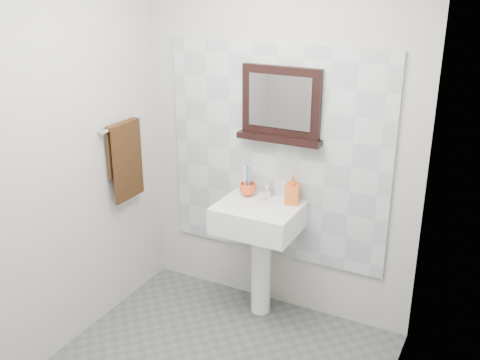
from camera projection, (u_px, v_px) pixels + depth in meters
name	position (u px, v px, depth m)	size (l,w,h in m)	color
back_wall	(277.00, 141.00, 3.81)	(2.00, 0.01, 2.50)	#B9B7B0
front_wall	(26.00, 301.00, 1.98)	(2.00, 0.01, 2.50)	#B9B7B0
left_wall	(48.00, 166.00, 3.32)	(0.01, 2.20, 2.50)	#B9B7B0
right_wall	(384.00, 235.00, 2.47)	(0.01, 2.20, 2.50)	#B9B7B0
splashback	(276.00, 155.00, 3.84)	(1.60, 0.02, 1.50)	#B5BFC4
pedestal_sink	(259.00, 229.00, 3.83)	(0.55, 0.44, 0.96)	white
toothbrush_cup	(248.00, 189.00, 3.91)	(0.11, 0.11, 0.09)	#FB561D
toothbrushes	(247.00, 179.00, 3.88)	(0.05, 0.04, 0.21)	white
soap_dispenser	(293.00, 189.00, 3.75)	(0.09, 0.09, 0.21)	red
framed_mirror	(281.00, 106.00, 3.67)	(0.59, 0.11, 0.50)	black
towel_bar	(122.00, 125.00, 3.80)	(0.07, 0.40, 0.03)	silver
hand_towel	(125.00, 155.00, 3.87)	(0.06, 0.30, 0.55)	#311C0D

